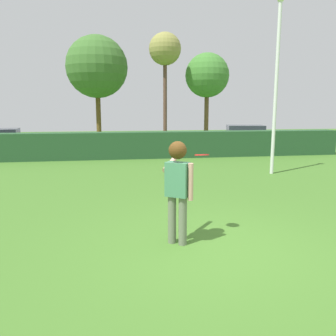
{
  "coord_description": "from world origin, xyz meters",
  "views": [
    {
      "loc": [
        -1.61,
        -5.22,
        2.31
      ],
      "look_at": [
        -0.56,
        1.3,
        1.15
      ],
      "focal_mm": 36.76,
      "sensor_mm": 36.0,
      "label": 1
    }
  ],
  "objects": [
    {
      "name": "willow_tree",
      "position": [
        5.14,
        19.21,
        4.56
      ],
      "size": [
        3.12,
        3.12,
        6.15
      ],
      "color": "brown",
      "rests_on": "ground"
    },
    {
      "name": "lamppost",
      "position": [
        3.94,
        6.06,
        3.29
      ],
      "size": [
        0.24,
        0.24,
        5.96
      ],
      "color": "silver",
      "rests_on": "ground"
    },
    {
      "name": "hedge_row",
      "position": [
        0.0,
        10.7,
        0.6
      ],
      "size": [
        18.69,
        0.9,
        1.21
      ],
      "primitive_type": "cube",
      "color": "#254D2A",
      "rests_on": "ground"
    },
    {
      "name": "ground_plane",
      "position": [
        0.0,
        0.0,
        0.0
      ],
      "size": [
        60.0,
        60.0,
        0.0
      ],
      "primitive_type": "plane",
      "color": "#427127"
    },
    {
      "name": "maple_tree",
      "position": [
        -2.59,
        20.53,
        5.16
      ],
      "size": [
        4.37,
        4.37,
        7.36
      ],
      "color": "brown",
      "rests_on": "ground"
    },
    {
      "name": "bare_elm_tree",
      "position": [
        1.99,
        18.44,
        6.07
      ],
      "size": [
        2.15,
        2.15,
        7.26
      ],
      "color": "brown",
      "rests_on": "ground"
    },
    {
      "name": "parked_car_white",
      "position": [
        6.53,
        15.13,
        0.69
      ],
      "size": [
        4.46,
        2.55,
        1.25
      ],
      "color": "white",
      "rests_on": "ground"
    },
    {
      "name": "person",
      "position": [
        -0.55,
        0.31,
        1.1
      ],
      "size": [
        0.48,
        0.84,
        1.77
      ],
      "color": "slate",
      "rests_on": "ground"
    },
    {
      "name": "frisbee",
      "position": [
        -0.07,
        0.61,
        1.49
      ],
      "size": [
        0.26,
        0.26,
        0.06
      ],
      "color": "red"
    }
  ]
}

